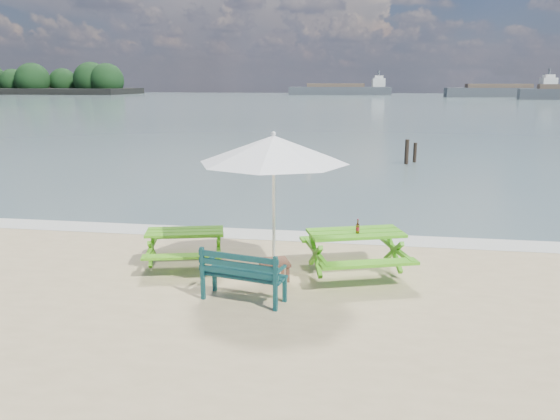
% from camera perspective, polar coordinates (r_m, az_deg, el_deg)
% --- Properties ---
extents(sea, '(300.00, 300.00, 0.00)m').
position_cam_1_polar(sea, '(92.66, 8.27, 10.99)').
color(sea, slate).
rests_on(sea, ground).
extents(foam_strip, '(22.00, 0.90, 0.01)m').
position_cam_1_polar(foam_strip, '(12.77, 1.92, -2.73)').
color(foam_strip, silver).
rests_on(foam_strip, ground).
extents(picnic_table_left, '(1.84, 1.96, 0.71)m').
position_cam_1_polar(picnic_table_left, '(10.87, -9.84, -3.99)').
color(picnic_table_left, '#50A519').
rests_on(picnic_table_left, ground).
extents(picnic_table_right, '(2.25, 2.38, 0.83)m').
position_cam_1_polar(picnic_table_right, '(10.31, 7.85, -4.54)').
color(picnic_table_right, '#48A418').
rests_on(picnic_table_right, ground).
extents(park_bench, '(1.46, 0.77, 0.86)m').
position_cam_1_polar(park_bench, '(9.08, -3.81, -7.84)').
color(park_bench, '#0E383C').
rests_on(park_bench, ground).
extents(side_table, '(0.69, 0.69, 0.34)m').
position_cam_1_polar(side_table, '(10.03, -0.64, -6.24)').
color(side_table, brown).
rests_on(side_table, ground).
extents(patio_umbrella, '(3.43, 3.43, 2.62)m').
position_cam_1_polar(patio_umbrella, '(9.52, -0.67, 6.36)').
color(patio_umbrella, silver).
rests_on(patio_umbrella, ground).
extents(beer_bottle, '(0.07, 0.07, 0.26)m').
position_cam_1_polar(beer_bottle, '(10.07, 8.11, -1.92)').
color(beer_bottle, brown).
rests_on(beer_bottle, picnic_table_right).
extents(swimmer, '(0.69, 0.54, 1.69)m').
position_cam_1_polar(swimmer, '(22.69, 2.94, 3.34)').
color(swimmer, tan).
rests_on(swimmer, ground).
extents(mooring_pilings, '(0.57, 0.77, 1.28)m').
position_cam_1_polar(mooring_pilings, '(24.78, 13.42, 5.68)').
color(mooring_pilings, black).
rests_on(mooring_pilings, ground).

